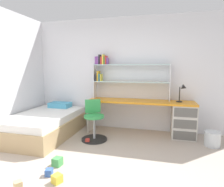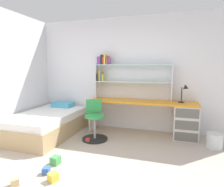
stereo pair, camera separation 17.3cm
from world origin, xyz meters
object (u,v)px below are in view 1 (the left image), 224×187
at_px(desk, 169,116).
at_px(toy_block_yellow_2, 57,179).
at_px(swivel_chair, 94,124).
at_px(toy_block_blue_0, 49,172).
at_px(bookshelf_hutch, 121,73).
at_px(toy_block_natural_1, 18,185).
at_px(bed_platform, 45,124).
at_px(toy_block_red_4, 88,141).
at_px(waste_bin, 212,139).
at_px(desk_lamp, 183,90).
at_px(toy_block_green_3, 57,162).

height_order(desk, toy_block_yellow_2, desk).
xyz_separation_m(desk, swivel_chair, (-1.49, -0.59, -0.11)).
relative_size(toy_block_blue_0, toy_block_yellow_2, 0.84).
bearing_deg(bookshelf_hutch, toy_block_natural_1, -106.65).
xyz_separation_m(bed_platform, toy_block_natural_1, (0.75, -1.71, -0.20)).
height_order(toy_block_natural_1, toy_block_red_4, toy_block_natural_1).
distance_m(toy_block_natural_1, toy_block_red_4, 1.57).
bearing_deg(toy_block_natural_1, waste_bin, 37.07).
height_order(swivel_chair, toy_block_natural_1, swivel_chair).
distance_m(bookshelf_hutch, toy_block_yellow_2, 2.64).
distance_m(bed_platform, toy_block_natural_1, 1.88).
height_order(bookshelf_hutch, bed_platform, bookshelf_hutch).
bearing_deg(waste_bin, desk_lamp, 144.71).
relative_size(bookshelf_hutch, toy_block_natural_1, 19.00).
bearing_deg(swivel_chair, toy_block_green_3, -98.55).
xyz_separation_m(bed_platform, toy_block_yellow_2, (1.15, -1.49, -0.19)).
bearing_deg(desk_lamp, swivel_chair, -161.21).
xyz_separation_m(bookshelf_hutch, toy_block_natural_1, (-0.75, -2.49, -1.30)).
bearing_deg(bookshelf_hutch, toy_block_blue_0, -103.97).
bearing_deg(bookshelf_hutch, toy_block_red_4, -115.59).
bearing_deg(swivel_chair, toy_block_natural_1, -101.40).
xyz_separation_m(desk, toy_block_green_3, (-1.67, -1.73, -0.37)).
bearing_deg(toy_block_blue_0, toy_block_green_3, 96.12).
relative_size(desk_lamp, toy_block_blue_0, 4.17).
relative_size(toy_block_blue_0, toy_block_red_4, 1.14).
height_order(swivel_chair, toy_block_green_3, swivel_chair).
height_order(bookshelf_hutch, waste_bin, bookshelf_hutch).
bearing_deg(toy_block_green_3, toy_block_yellow_2, -60.37).
distance_m(bed_platform, waste_bin, 3.38).
distance_m(bookshelf_hutch, waste_bin, 2.28).
relative_size(toy_block_green_3, toy_block_red_4, 1.54).
bearing_deg(bed_platform, toy_block_blue_0, -54.85).
relative_size(desk, toy_block_red_4, 28.68).
height_order(bed_platform, toy_block_natural_1, bed_platform).
bearing_deg(toy_block_red_4, toy_block_blue_0, -93.79).
xyz_separation_m(desk_lamp, toy_block_green_3, (-1.91, -1.73, -0.94)).
bearing_deg(toy_block_blue_0, bookshelf_hutch, 76.03).
bearing_deg(toy_block_yellow_2, desk, 55.72).
bearing_deg(toy_block_natural_1, bookshelf_hutch, 73.35).
relative_size(waste_bin, toy_block_red_4, 3.50).
height_order(toy_block_yellow_2, toy_block_green_3, toy_block_green_3).
height_order(toy_block_green_3, toy_block_red_4, toy_block_green_3).
bearing_deg(bed_platform, desk_lamp, 12.53).
bearing_deg(toy_block_green_3, bed_platform, 130.33).
bearing_deg(desk_lamp, bookshelf_hutch, 173.39).
bearing_deg(toy_block_yellow_2, bed_platform, 127.82).
bearing_deg(toy_block_yellow_2, swivel_chair, 91.80).
xyz_separation_m(bookshelf_hutch, toy_block_green_3, (-0.57, -1.89, -1.28)).
xyz_separation_m(toy_block_blue_0, toy_block_yellow_2, (0.19, -0.12, 0.01)).
xyz_separation_m(waste_bin, toy_block_green_3, (-2.43, -1.37, -0.08)).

